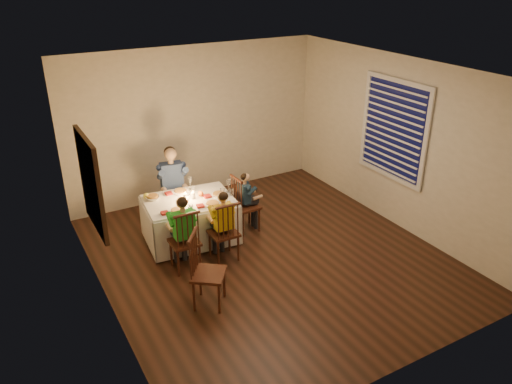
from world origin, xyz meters
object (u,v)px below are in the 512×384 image
child_yellow (224,258)px  serving_bowl (153,198)px  dining_table (190,211)px  chair_near_right (224,258)px  chair_near_left (186,268)px  chair_extra (210,303)px  chair_adult (175,220)px  adult (175,220)px  chair_end (246,229)px  child_green (186,268)px  child_teal (246,229)px

child_yellow → serving_bowl: serving_bowl is taller
dining_table → chair_near_right: dining_table is taller
chair_near_left → chair_extra: 0.87m
chair_adult → chair_near_right: 1.43m
chair_adult → adult: bearing=0.0°
chair_end → child_yellow: child_yellow is taller
chair_adult → chair_end: bearing=-36.1°
chair_near_left → chair_end: 1.34m
child_green → child_yellow: (0.56, -0.04, 0.00)m
child_green → child_yellow: size_ratio=1.04×
chair_end → child_yellow: bearing=129.7°
chair_near_left → child_teal: child_teal is taller
child_green → child_yellow: 0.56m
chair_near_right → chair_near_left: bearing=-2.8°
chair_near_right → child_yellow: (0.00, 0.00, 0.00)m
chair_end → serving_bowl: 1.55m
dining_table → child_yellow: bearing=-67.8°
dining_table → chair_extra: bearing=-98.6°
chair_end → child_green: (-1.23, -0.54, 0.00)m
chair_adult → chair_near_left: bearing=-96.6°
chair_extra → serving_bowl: serving_bowl is taller
dining_table → chair_extra: (-0.40, -1.54, -0.48)m
chair_near_left → adult: (0.38, 1.39, 0.00)m
chair_near_right → chair_end: 0.88m
dining_table → child_green: 0.89m
chair_near_left → child_teal: (1.23, 0.54, 0.00)m
chair_near_right → chair_extra: bearing=55.1°
chair_near_left → chair_near_right: size_ratio=1.00×
child_green → child_teal: bearing=-154.8°
chair_end → child_teal: (0.00, 0.00, 0.00)m
child_yellow → child_teal: 0.88m
chair_end → chair_extra: 1.90m
child_green → chair_near_right: bearing=177.5°
chair_adult → child_teal: bearing=-36.1°
dining_table → chair_near_right: 0.88m
dining_table → chair_adult: 0.86m
chair_near_left → chair_near_right: bearing=177.5°
chair_adult → chair_extra: size_ratio=0.94×
chair_adult → child_green: child_green is taller
dining_table → chair_extra: dining_table is taller
child_green → dining_table: bearing=-116.6°
child_yellow → child_green: bearing=-2.8°
dining_table → chair_end: dining_table is taller
chair_near_right → chair_end: (0.67, 0.58, 0.00)m
chair_extra → adult: bearing=26.3°
chair_end → chair_extra: chair_extra is taller
dining_table → child_yellow: 0.88m
chair_near_right → child_teal: child_teal is taller
adult → child_yellow: size_ratio=1.19×
adult → child_teal: adult is taller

